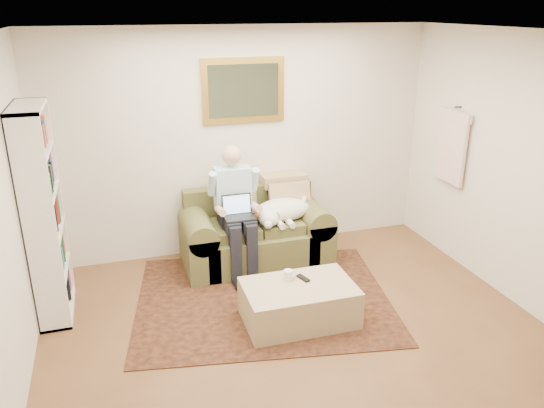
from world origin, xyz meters
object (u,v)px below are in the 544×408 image
seated_man (237,212)px  sofa (255,238)px  coffee_mug (288,275)px  sleeping_dog (282,210)px  laptop (238,211)px  ottoman (299,303)px  bookshelf (43,215)px

seated_man → sofa: bearing=31.5°
coffee_mug → sleeping_dog: bearing=74.3°
sofa → coffee_mug: (-0.01, -1.19, 0.14)m
seated_man → sleeping_dog: 0.55m
seated_man → laptop: 0.07m
sofa → sleeping_dog: bearing=-15.7°
laptop → ottoman: laptop is taller
seated_man → coffee_mug: seated_man is taller
coffee_mug → bookshelf: (-2.11, 0.74, 0.58)m
coffee_mug → laptop: bearing=103.4°
sofa → sleeping_dog: sofa is taller
coffee_mug → sofa: bearing=89.3°
sofa → seated_man: seated_man is taller
laptop → bookshelf: (-1.88, -0.23, 0.27)m
sleeping_dog → ottoman: (-0.25, -1.24, -0.45)m
sofa → laptop: 0.55m
seated_man → bookshelf: (-1.88, -0.30, 0.31)m
laptop → sleeping_dog: 0.57m
seated_man → bookshelf: bearing=-171.0°
sofa → ottoman: sofa is taller
coffee_mug → bookshelf: size_ratio=0.05×
laptop → sleeping_dog: laptop is taller
sleeping_dog → bookshelf: (-2.42, -0.36, 0.37)m
seated_man → ottoman: 1.31m
seated_man → ottoman: bearing=-75.8°
laptop → bookshelf: bookshelf is taller
sofa → ottoman: size_ratio=1.62×
seated_man → ottoman: seated_man is taller
coffee_mug → bookshelf: 2.31m
ottoman → bookshelf: bookshelf is taller
seated_man → laptop: bearing=-90.0°
sofa → laptop: size_ratio=5.15×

